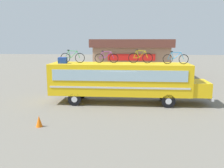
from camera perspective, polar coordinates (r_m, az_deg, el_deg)
name	(u,v)px	position (r m, az deg, el deg)	size (l,w,h in m)	color
ground_plane	(119,103)	(17.65, 1.77, -4.46)	(120.00, 120.00, 0.00)	slate
bus	(123,79)	(17.27, 2.75, 1.11)	(11.36, 2.46, 2.89)	yellow
luggage_bag_1	(63,60)	(17.51, -11.71, 5.55)	(0.60, 0.41, 0.43)	#193899
rooftop_bicycle_1	(72,57)	(17.82, -9.42, 6.29)	(1.81, 0.44, 0.95)	black
rooftop_bicycle_2	(106,58)	(17.54, -1.34, 6.29)	(1.74, 0.44, 0.89)	black
rooftop_bicycle_3	(140,58)	(17.45, 6.81, 6.30)	(1.76, 0.44, 0.98)	black
rooftop_bicycle_4	(176,59)	(17.22, 14.95, 5.87)	(1.77, 0.44, 0.90)	black
roadside_building	(131,57)	(31.11, 4.66, 6.42)	(9.27, 10.23, 4.64)	tan
traffic_cone	(39,121)	(13.35, -17.03, -8.50)	(0.35, 0.35, 0.61)	orange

